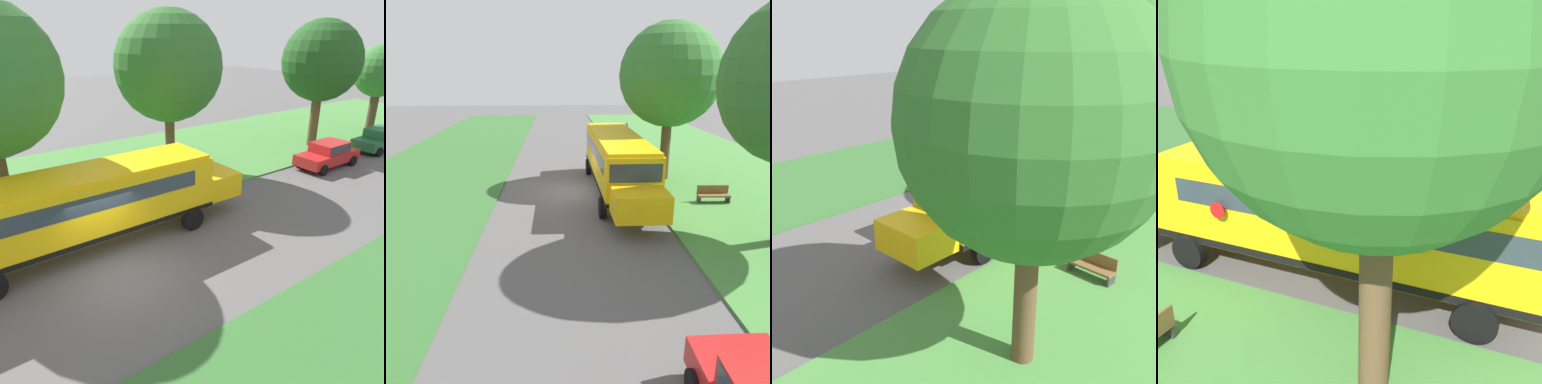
{
  "view_description": "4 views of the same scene",
  "coord_description": "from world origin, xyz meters",
  "views": [
    {
      "loc": [
        10.26,
        -4.39,
        7.92
      ],
      "look_at": [
        -1.34,
        4.09,
        1.69
      ],
      "focal_mm": 35.0,
      "sensor_mm": 36.0,
      "label": 1
    },
    {
      "loc": [
        0.8,
        20.03,
        6.35
      ],
      "look_at": [
        -0.14,
        3.35,
        1.04
      ],
      "focal_mm": 35.0,
      "sensor_mm": 36.0,
      "label": 2
    },
    {
      "loc": [
        -13.06,
        14.95,
        7.88
      ],
      "look_at": [
        -1.07,
        2.23,
        1.55
      ],
      "focal_mm": 42.0,
      "sensor_mm": 36.0,
      "label": 3
    },
    {
      "loc": [
        -12.15,
        -4.52,
        6.69
      ],
      "look_at": [
        0.08,
        0.75,
        1.42
      ],
      "focal_mm": 42.0,
      "sensor_mm": 36.0,
      "label": 4
    }
  ],
  "objects": [
    {
      "name": "ground_plane",
      "position": [
        0.0,
        0.0,
        0.0
      ],
      "size": [
        120.0,
        120.0,
        0.0
      ],
      "primitive_type": "plane",
      "color": "#565454"
    },
    {
      "name": "grass_far_side",
      "position": [
        9.0,
        0.0,
        0.04
      ],
      "size": [
        10.0,
        80.0,
        0.07
      ],
      "primitive_type": "cube",
      "color": "#33662D",
      "rests_on": "ground"
    },
    {
      "name": "school_bus",
      "position": [
        -2.47,
        0.12,
        1.92
      ],
      "size": [
        2.85,
        12.42,
        3.16
      ],
      "color": "yellow",
      "rests_on": "ground"
    },
    {
      "name": "oak_tree_beside_bus",
      "position": [
        -5.78,
        -2.38,
        6.3
      ],
      "size": [
        5.92,
        5.92,
        9.21
      ],
      "color": "brown",
      "rests_on": "ground"
    }
  ]
}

